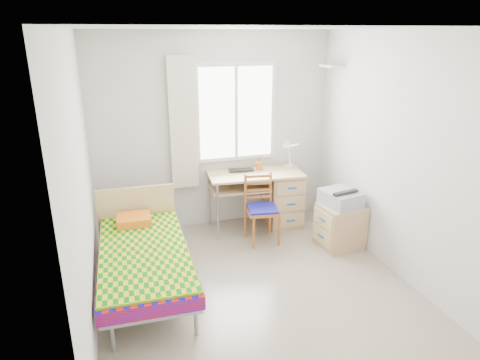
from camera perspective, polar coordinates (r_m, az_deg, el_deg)
name	(u,v)px	position (r m, az deg, el deg)	size (l,w,h in m)	color
floor	(256,287)	(4.69, 2.10, -14.11)	(3.50, 3.50, 0.00)	#BCAD93
ceiling	(259,28)	(3.92, 2.59, 19.59)	(3.50, 3.50, 0.00)	white
wall_back	(214,132)	(5.74, -3.50, 6.36)	(3.20, 3.20, 0.00)	silver
wall_left	(82,188)	(3.91, -20.38, -1.02)	(3.50, 3.50, 0.00)	silver
wall_right	(399,158)	(4.87, 20.41, 2.82)	(3.50, 3.50, 0.00)	silver
window	(236,113)	(5.74, -0.55, 8.95)	(1.10, 0.04, 1.30)	white
curtain	(183,124)	(5.56, -7.60, 7.39)	(0.35, 0.05, 1.70)	#EEDFC5
floating_shelf	(331,66)	(5.82, 12.08, 14.64)	(0.20, 0.32, 0.03)	white
bed	(143,253)	(4.61, -12.75, -9.43)	(0.94, 1.93, 0.83)	#95999D
desk	(278,195)	(5.94, 5.09, -2.05)	(1.29, 0.67, 0.78)	tan
chair	(262,204)	(5.45, 2.88, -3.23)	(0.43, 0.43, 0.88)	#A65C20
cabinet	(340,226)	(5.51, 13.21, -5.97)	(0.54, 0.49, 0.55)	tan
printer	(341,198)	(5.38, 13.27, -2.32)	(0.47, 0.51, 0.19)	#B1B4B9
laptop	(242,171)	(5.73, 0.25, 1.17)	(0.35, 0.22, 0.03)	black
pen_cup	(259,166)	(5.85, 2.57, 1.92)	(0.08, 0.08, 0.10)	orange
task_lamp	(289,151)	(5.76, 6.54, 3.84)	(0.24, 0.33, 0.44)	white
book	(239,188)	(5.72, -0.19, -1.06)	(0.17, 0.23, 0.02)	gray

